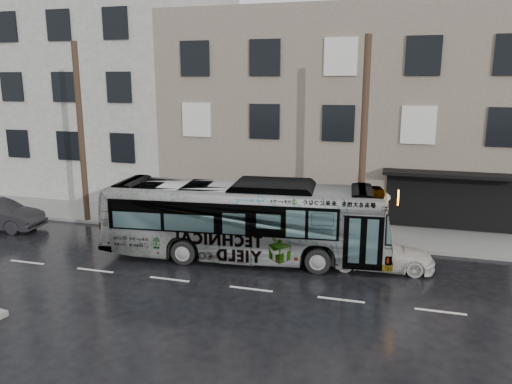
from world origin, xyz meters
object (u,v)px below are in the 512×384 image
utility_pole_front (363,143)px  sign_post (385,219)px  bus (245,220)px  utility_pole_rear (81,134)px  white_sedan (378,253)px

utility_pole_front → sign_post: bearing=0.0°
utility_pole_front → bus: (-4.47, -2.79, -3.00)m
utility_pole_front → utility_pole_rear: bearing=180.0°
sign_post → bus: 6.24m
utility_pole_front → white_sedan: size_ratio=2.07×
utility_pole_rear → sign_post: utility_pole_rear is taller
sign_post → utility_pole_rear: bearing=180.0°
utility_pole_rear → bus: 10.37m
sign_post → bus: bus is taller
utility_pole_front → white_sedan: utility_pole_front is taller
sign_post → white_sedan: (-0.18, -2.41, -0.72)m
utility_pole_front → white_sedan: (0.92, -2.41, -4.02)m
bus → white_sedan: bearing=-91.7°
utility_pole_rear → bus: bearing=-16.3°
utility_pole_rear → utility_pole_front: bearing=0.0°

